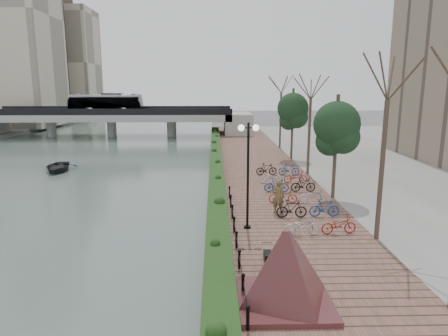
{
  "coord_description": "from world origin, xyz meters",
  "views": [
    {
      "loc": [
        0.45,
        -15.41,
        7.47
      ],
      "look_at": [
        1.1,
        11.22,
        2.0
      ],
      "focal_mm": 32.0,
      "sensor_mm": 36.0,
      "label": 1
    }
  ],
  "objects_px": {
    "lamppost": "(248,154)",
    "motorcycle": "(268,258)",
    "granite_monument": "(285,267)",
    "boat": "(58,167)",
    "pedestrian": "(278,196)"
  },
  "relations": [
    {
      "from": "motorcycle",
      "to": "boat",
      "type": "height_order",
      "value": "motorcycle"
    },
    {
      "from": "motorcycle",
      "to": "boat",
      "type": "distance_m",
      "value": 26.31
    },
    {
      "from": "lamppost",
      "to": "motorcycle",
      "type": "distance_m",
      "value": 5.66
    },
    {
      "from": "granite_monument",
      "to": "pedestrian",
      "type": "relative_size",
      "value": 2.38
    },
    {
      "from": "pedestrian",
      "to": "motorcycle",
      "type": "bearing_deg",
      "value": 86.1
    },
    {
      "from": "granite_monument",
      "to": "pedestrian",
      "type": "height_order",
      "value": "granite_monument"
    },
    {
      "from": "pedestrian",
      "to": "boat",
      "type": "bearing_deg",
      "value": -30.11
    },
    {
      "from": "lamppost",
      "to": "motorcycle",
      "type": "relative_size",
      "value": 3.82
    },
    {
      "from": "lamppost",
      "to": "motorcycle",
      "type": "height_order",
      "value": "lamppost"
    },
    {
      "from": "lamppost",
      "to": "boat",
      "type": "height_order",
      "value": "lamppost"
    },
    {
      "from": "pedestrian",
      "to": "boat",
      "type": "distance_m",
      "value": 22.39
    },
    {
      "from": "pedestrian",
      "to": "boat",
      "type": "height_order",
      "value": "pedestrian"
    },
    {
      "from": "granite_monument",
      "to": "pedestrian",
      "type": "xyz_separation_m",
      "value": [
        1.28,
        9.47,
        -0.32
      ]
    },
    {
      "from": "granite_monument",
      "to": "boat",
      "type": "relative_size",
      "value": 1.14
    },
    {
      "from": "motorcycle",
      "to": "boat",
      "type": "bearing_deg",
      "value": 130.36
    }
  ]
}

